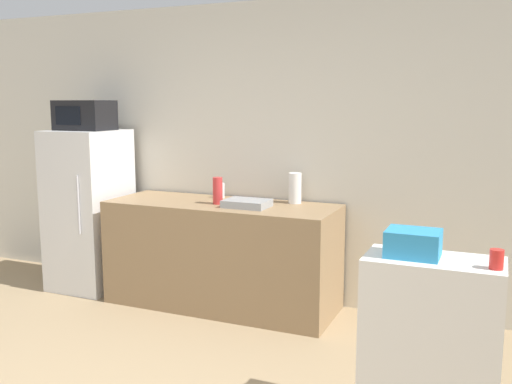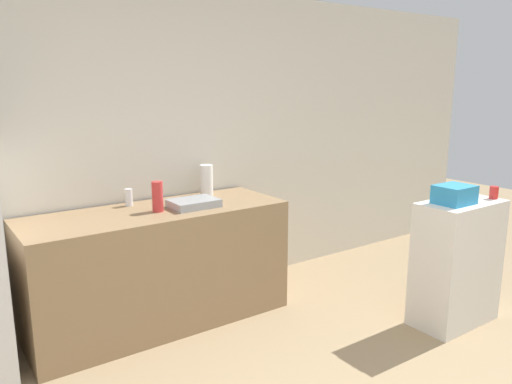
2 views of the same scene
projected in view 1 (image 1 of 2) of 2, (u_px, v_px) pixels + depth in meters
The scene contains 11 objects.
wall_back at pixel (261, 153), 5.05m from camera, with size 8.00×0.06×2.60m, color silver.
refrigerator at pixel (89, 209), 5.36m from camera, with size 0.61×0.67×1.49m.
microwave at pixel (85, 115), 5.23m from camera, with size 0.50×0.34×0.27m.
counter at pixel (222, 255), 4.89m from camera, with size 1.97×0.71×0.90m, color #937551.
sink_basin at pixel (247, 203), 4.63m from camera, with size 0.36×0.26×0.06m, color #9EA3A8.
bottle_tall at pixel (218, 191), 4.76m from camera, with size 0.08×0.08×0.23m, color red.
bottle_short at pixel (221, 190), 5.07m from camera, with size 0.06×0.06×0.13m, color silver.
shelf_cabinet at pixel (430, 348), 2.96m from camera, with size 0.69×0.37×0.96m, color white.
basket at pixel (413, 243), 2.91m from camera, with size 0.27×0.22×0.14m, color #2D8EC6.
jar at pixel (497, 259), 2.69m from camera, with size 0.07×0.07×0.10m, color red.
paper_towel_roll at pixel (295, 188), 4.79m from camera, with size 0.11×0.11×0.26m, color white.
Camera 1 is at (1.95, -1.89, 1.75)m, focal length 40.00 mm.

